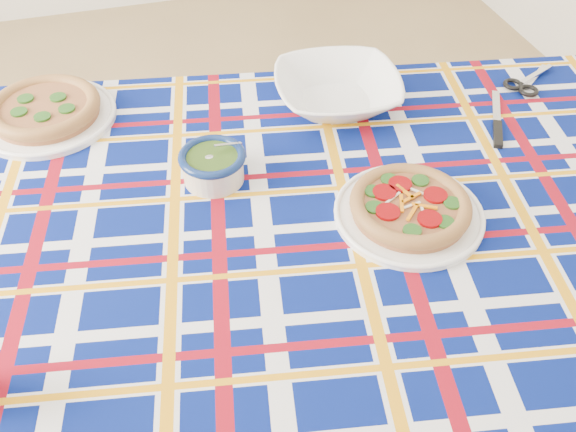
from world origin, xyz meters
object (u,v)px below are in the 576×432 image
object	(u,v)px
pesto_bowl	(213,164)
dining_table	(304,236)
serving_bowl	(337,90)
main_focaccia_plate	(410,206)

from	to	relation	value
pesto_bowl	dining_table	bearing A→B (deg)	-42.09
serving_bowl	main_focaccia_plate	bearing A→B (deg)	-89.36
main_focaccia_plate	serving_bowl	xyz separation A→B (m)	(-0.00, 0.39, 0.01)
serving_bowl	dining_table	bearing A→B (deg)	-118.96
main_focaccia_plate	pesto_bowl	bearing A→B (deg)	147.51
main_focaccia_plate	pesto_bowl	size ratio (longest dim) A/B	2.18
serving_bowl	pesto_bowl	bearing A→B (deg)	-150.18
dining_table	main_focaccia_plate	xyz separation A→B (m)	(0.18, -0.08, 0.10)
main_focaccia_plate	serving_bowl	distance (m)	0.39
pesto_bowl	main_focaccia_plate	bearing A→B (deg)	-32.49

